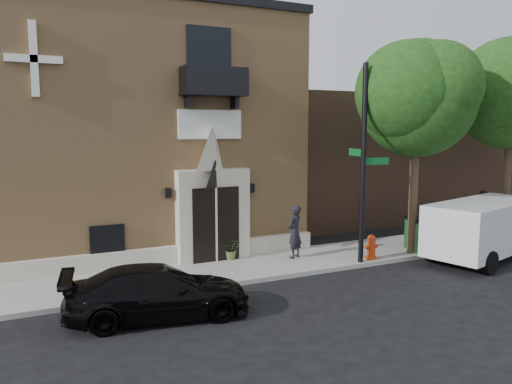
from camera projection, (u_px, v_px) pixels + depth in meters
ground at (274, 281)px, 15.70m from camera, size 120.00×120.00×0.00m
sidewalk at (280, 263)px, 17.46m from camera, size 42.00×3.00×0.15m
church at (124, 131)px, 20.95m from camera, size 12.20×11.01×9.30m
neighbour_building at (388, 156)px, 28.47m from camera, size 18.00×8.00×6.40m
street_tree_left at (420, 97)px, 17.83m from camera, size 4.97×4.38×7.77m
black_sedan at (158, 292)px, 12.57m from camera, size 4.86×2.55×1.34m
cargo_van at (487, 227)px, 18.17m from camera, size 5.62×3.40×2.15m
street_sign at (363, 164)px, 16.93m from camera, size 1.07×1.13×6.78m
fire_hydrant at (371, 247)px, 17.67m from camera, size 0.51×0.40×0.89m
dumpster at (434, 233)px, 19.01m from camera, size 2.18×1.66×1.26m
planter at (231, 249)px, 17.68m from camera, size 0.67×0.59×0.72m
pedestrian_near at (295, 232)px, 17.79m from camera, size 0.83×0.75×1.90m
pedestrian_far at (482, 211)px, 22.45m from camera, size 0.72×0.91×1.84m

